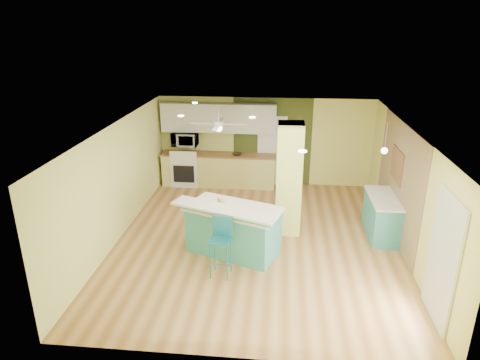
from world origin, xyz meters
name	(u,v)px	position (x,y,z in m)	size (l,w,h in m)	color
floor	(257,240)	(0.00, 0.00, -0.01)	(6.00, 7.00, 0.01)	olive
ceiling	(259,127)	(0.00, 0.00, 2.50)	(6.00, 7.00, 0.01)	white
wall_back	(265,142)	(0.00, 3.50, 1.25)	(6.00, 0.01, 2.50)	#DFE178
wall_front	(242,283)	(0.00, -3.50, 1.25)	(6.00, 0.01, 2.50)	#DFE178
wall_left	(118,181)	(-3.00, 0.00, 1.25)	(0.01, 7.00, 2.50)	#DFE178
wall_right	(407,192)	(3.00, 0.00, 1.25)	(0.01, 7.00, 2.50)	#DFE178
wood_panel	(399,181)	(2.99, 0.60, 1.25)	(0.02, 3.40, 2.50)	#82694A
olive_accent	(272,142)	(0.20, 3.49, 1.25)	(2.20, 0.02, 2.50)	#3F491D
interior_door	(272,151)	(0.20, 3.46, 1.00)	(0.82, 0.05, 2.00)	white
french_door	(443,260)	(2.97, -2.30, 1.05)	(0.04, 1.08, 2.10)	silver
column	(289,179)	(0.65, 0.50, 1.25)	(0.55, 0.55, 2.50)	#D1E168
kitchen_run	(219,170)	(-1.30, 3.20, 0.47)	(3.25, 0.63, 0.94)	#CDC36B
stove	(186,169)	(-2.25, 3.19, 0.46)	(0.76, 0.66, 1.08)	silver
upper_cabinets	(218,118)	(-1.30, 3.32, 1.95)	(3.20, 0.34, 0.80)	silver
microwave	(185,139)	(-2.25, 3.20, 1.35)	(0.70, 0.48, 0.39)	white
ceiling_fan	(219,124)	(-1.10, 2.00, 2.08)	(1.41, 1.41, 0.61)	silver
pendant_lamp	(384,150)	(2.65, 0.75, 1.88)	(0.14, 0.14, 0.69)	white
wall_decor	(397,165)	(2.96, 0.80, 1.55)	(0.03, 0.90, 0.70)	brown
peninsula	(233,229)	(-0.46, -0.56, 0.53)	(2.27, 1.76, 1.14)	teal
bar_stool	(222,237)	(-0.58, -1.36, 0.76)	(0.42, 0.42, 1.14)	teal
side_counter	(382,216)	(2.70, 0.49, 0.46)	(0.60, 1.42, 0.91)	teal
fruit_bowl	(237,154)	(-0.77, 3.15, 0.97)	(0.26, 0.26, 0.06)	#342215
canister	(221,201)	(-0.71, -0.42, 1.07)	(0.17, 0.17, 0.17)	gold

